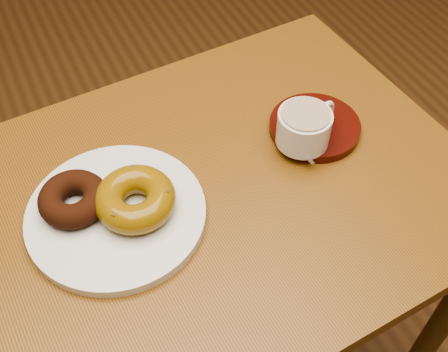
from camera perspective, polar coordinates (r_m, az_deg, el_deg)
name	(u,v)px	position (r m, az deg, el deg)	size (l,w,h in m)	color
cafe_table	(213,234)	(0.93, -1.12, -5.87)	(0.82, 0.64, 0.74)	brown
donut_plate	(116,214)	(0.81, -10.88, -3.86)	(0.25, 0.25, 0.02)	silver
donut_cinnamon	(73,199)	(0.81, -15.06, -2.26)	(0.10, 0.10, 0.04)	black
donut_caramel	(135,199)	(0.79, -9.01, -2.32)	(0.12, 0.12, 0.04)	#865F0E
saucer	(315,127)	(0.92, 9.19, 4.95)	(0.15, 0.15, 0.02)	#390C07
coffee_cup	(305,127)	(0.87, 8.18, 4.98)	(0.11, 0.08, 0.06)	silver
teaspoon	(287,138)	(0.88, 6.40, 3.88)	(0.02, 0.09, 0.01)	silver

